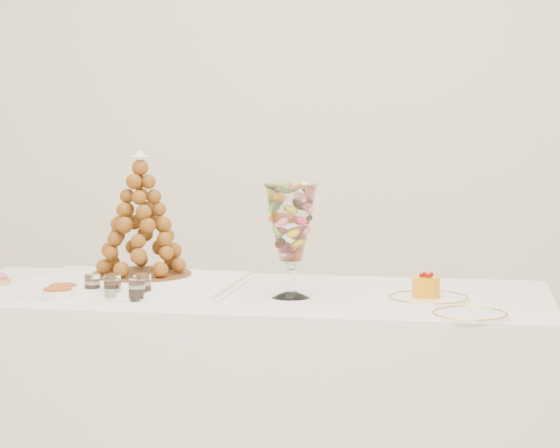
# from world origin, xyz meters

# --- Properties ---
(buffet_table) EXTENTS (1.94, 0.84, 0.73)m
(buffet_table) POSITION_xyz_m (-0.13, 0.38, 0.36)
(buffet_table) COLOR white
(buffet_table) RESTS_ON ground
(lace_tray) EXTENTS (0.70, 0.54, 0.02)m
(lace_tray) POSITION_xyz_m (-0.50, 0.44, 0.74)
(lace_tray) COLOR white
(lace_tray) RESTS_ON buffet_table
(macaron_vase) EXTENTS (0.16, 0.16, 0.35)m
(macaron_vase) POSITION_xyz_m (0.03, 0.31, 0.95)
(macaron_vase) COLOR white
(macaron_vase) RESTS_ON buffet_table
(cake_plate) EXTENTS (0.25, 0.25, 0.01)m
(cake_plate) POSITION_xyz_m (0.45, 0.30, 0.73)
(cake_plate) COLOR white
(cake_plate) RESTS_ON buffet_table
(spare_plate) EXTENTS (0.21, 0.21, 0.01)m
(spare_plate) POSITION_xyz_m (0.56, 0.07, 0.73)
(spare_plate) COLOR white
(spare_plate) RESTS_ON buffet_table
(pink_tart) EXTENTS (0.07, 0.07, 0.04)m
(pink_tart) POSITION_xyz_m (-0.94, 0.41, 0.75)
(pink_tart) COLOR tan
(pink_tart) RESTS_ON buffet_table
(verrine_a) EXTENTS (0.06, 0.06, 0.07)m
(verrine_a) POSITION_xyz_m (-0.58, 0.26, 0.76)
(verrine_a) COLOR white
(verrine_a) RESTS_ON buffet_table
(verrine_b) EXTENTS (0.06, 0.06, 0.07)m
(verrine_b) POSITION_xyz_m (-0.51, 0.24, 0.76)
(verrine_b) COLOR white
(verrine_b) RESTS_ON buffet_table
(verrine_c) EXTENTS (0.06, 0.06, 0.07)m
(verrine_c) POSITION_xyz_m (-0.42, 0.24, 0.76)
(verrine_c) COLOR white
(verrine_c) RESTS_ON buffet_table
(verrine_d) EXTENTS (0.05, 0.05, 0.06)m
(verrine_d) POSITION_xyz_m (-0.51, 0.20, 0.76)
(verrine_d) COLOR white
(verrine_d) RESTS_ON buffet_table
(verrine_e) EXTENTS (0.06, 0.06, 0.07)m
(verrine_e) POSITION_xyz_m (-0.42, 0.19, 0.76)
(verrine_e) COLOR white
(verrine_e) RESTS_ON buffet_table
(ramekin_back) EXTENTS (0.09, 0.09, 0.03)m
(ramekin_back) POSITION_xyz_m (-0.68, 0.26, 0.74)
(ramekin_back) COLOR white
(ramekin_back) RESTS_ON buffet_table
(ramekin_front) EXTENTS (0.10, 0.10, 0.03)m
(ramekin_front) POSITION_xyz_m (-0.67, 0.18, 0.74)
(ramekin_front) COLOR white
(ramekin_front) RESTS_ON buffet_table
(croquembouche) EXTENTS (0.33, 0.33, 0.41)m
(croquembouche) POSITION_xyz_m (-0.50, 0.54, 0.95)
(croquembouche) COLOR brown
(croquembouche) RESTS_ON lace_tray
(mousse_cake) EXTENTS (0.09, 0.09, 0.07)m
(mousse_cake) POSITION_xyz_m (0.44, 0.31, 0.77)
(mousse_cake) COLOR orange
(mousse_cake) RESTS_ON cake_plate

